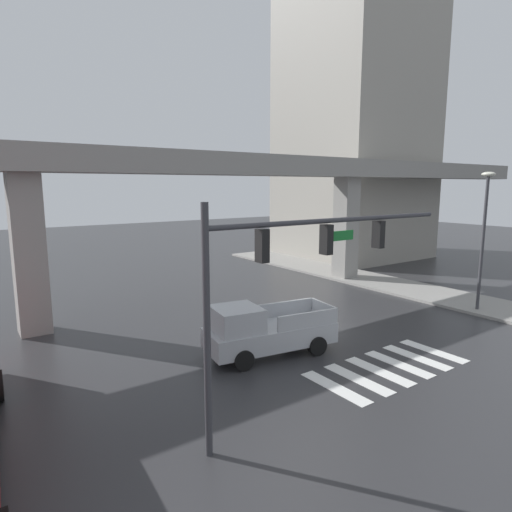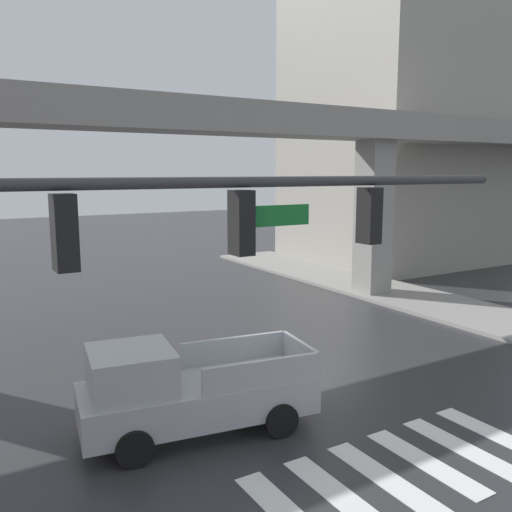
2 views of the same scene
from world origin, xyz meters
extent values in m
plane|color=#2D2D30|center=(0.00, 0.00, 0.00)|extent=(120.00, 120.00, 0.00)
cube|color=silver|center=(-1.65, -5.02, 0.01)|extent=(0.55, 2.80, 0.01)
cube|color=silver|center=(-0.55, -5.02, 0.01)|extent=(0.55, 2.80, 0.01)
cube|color=silver|center=(0.55, -5.02, 0.01)|extent=(0.55, 2.80, 0.01)
cube|color=silver|center=(1.65, -5.02, 0.01)|extent=(0.55, 2.80, 0.01)
cube|color=silver|center=(2.75, -5.02, 0.01)|extent=(0.55, 2.80, 0.01)
cube|color=gray|center=(0.00, 6.65, 7.73)|extent=(59.62, 2.36, 1.20)
cube|color=gray|center=(9.94, 6.65, 3.57)|extent=(1.30, 1.30, 7.13)
cube|color=gray|center=(10.81, 2.00, 0.07)|extent=(4.00, 36.00, 0.15)
cube|color=#A8AAAF|center=(-2.76, -1.50, 0.78)|extent=(5.33, 2.64, 0.80)
cube|color=#A8AAAF|center=(-4.20, -1.29, 1.63)|extent=(1.94, 1.98, 0.90)
cube|color=#3F5160|center=(-4.66, -1.22, 1.63)|extent=(0.35, 1.67, 0.77)
cube|color=#A8AAAF|center=(-1.76, -2.54, 1.48)|extent=(2.64, 0.49, 0.60)
cube|color=#A8AAAF|center=(-1.50, -0.81, 1.48)|extent=(2.64, 0.49, 0.60)
cube|color=#A8AAAF|center=(-0.29, -1.88, 1.48)|extent=(0.36, 1.74, 0.60)
cylinder|color=black|center=(-4.46, -2.16, 0.38)|extent=(0.79, 0.39, 0.76)
cylinder|color=black|center=(-4.19, -0.38, 0.38)|extent=(0.79, 0.39, 0.76)
cylinder|color=black|center=(-1.34, -2.63, 0.38)|extent=(0.79, 0.39, 0.76)
cylinder|color=black|center=(-1.07, -0.85, 0.38)|extent=(0.79, 0.39, 0.76)
cylinder|color=#38383D|center=(-3.57, -5.79, 5.60)|extent=(8.60, 0.14, 0.14)
cube|color=black|center=(-6.27, -5.79, 5.08)|extent=(0.24, 0.32, 0.84)
sphere|color=green|center=(-6.27, -5.79, 4.82)|extent=(0.17, 0.17, 0.17)
cube|color=black|center=(-4.07, -5.79, 5.08)|extent=(0.24, 0.32, 0.84)
sphere|color=green|center=(-4.07, -5.79, 4.82)|extent=(0.17, 0.17, 0.17)
cube|color=black|center=(-1.87, -5.79, 5.08)|extent=(0.24, 0.32, 0.84)
sphere|color=green|center=(-1.87, -5.79, 4.82)|extent=(0.17, 0.17, 0.17)
cube|color=#19722D|center=(-3.56, -5.79, 5.15)|extent=(1.10, 0.04, 0.28)
camera|label=1|loc=(-12.51, -14.42, 6.57)|focal=30.32mm
camera|label=2|loc=(-7.47, -11.81, 5.74)|focal=37.77mm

